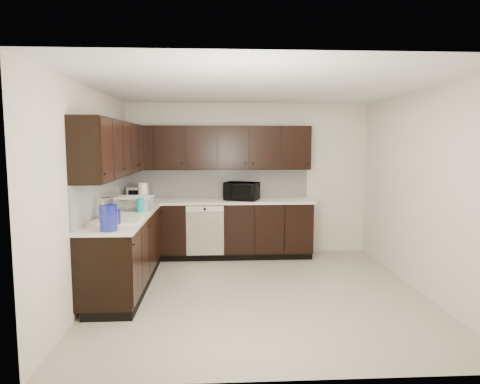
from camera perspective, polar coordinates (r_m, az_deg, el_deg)
The scene contains 20 objects.
floor at distance 5.46m, azimuth 2.54°, elevation -13.22°, with size 4.00×4.00×0.00m, color #ADA78F.
ceiling at distance 5.18m, azimuth 2.68°, elevation 13.81°, with size 4.00×4.00×0.00m, color white.
wall_back at distance 7.15m, azimuth 1.01°, elevation 1.75°, with size 4.00×0.02×2.50m, color beige.
wall_left at distance 5.36m, azimuth -19.21°, elevation -0.19°, with size 0.02×4.00×2.50m, color beige.
wall_right at distance 5.73m, azimuth 22.94°, elevation 0.07°, with size 0.02×4.00×2.50m, color beige.
wall_front at distance 3.21m, azimuth 6.18°, elevation -4.09°, with size 4.00×0.02×2.50m, color beige.
lower_cabinets at distance 6.40m, azimuth -7.51°, elevation -6.44°, with size 3.00×2.80×0.90m.
countertop at distance 6.30m, azimuth -7.60°, elevation -1.96°, with size 3.03×2.83×0.04m.
backsplash at distance 6.50m, azimuth -9.33°, elevation 0.58°, with size 3.00×2.80×0.48m.
upper_cabinets at distance 6.34m, azimuth -8.49°, elevation 5.79°, with size 3.00×2.80×0.70m.
dishwasher at distance 6.65m, azimuth -4.68°, elevation -4.75°, with size 0.58×0.04×0.78m.
sink at distance 5.32m, azimuth -15.79°, elevation -4.14°, with size 0.54×0.82×0.42m.
microwave at distance 6.81m, azimuth 0.22°, elevation 0.10°, with size 0.52×0.35×0.29m, color black.
soap_bottle_a at distance 5.82m, azimuth -12.74°, elevation -1.58°, with size 0.09×0.09×0.20m, color gray.
soap_bottle_b at distance 5.26m, azimuth -17.84°, elevation -2.28°, with size 0.10×0.10×0.25m, color gray.
toaster_oven at distance 6.96m, azimuth -13.33°, elevation -0.22°, with size 0.34×0.26×0.22m, color silver.
storage_bin at distance 5.95m, azimuth -13.88°, elevation -1.52°, with size 0.46×0.34×0.18m, color silver.
blue_pitcher at distance 4.61m, azimuth -17.13°, elevation -3.33°, with size 0.18×0.18×0.27m, color #101895.
teal_tumbler at distance 5.64m, azimuth -13.12°, elevation -1.83°, with size 0.09×0.09×0.20m, color #0E9B99.
paper_towel_roll at distance 6.60m, azimuth -12.81°, elevation -0.17°, with size 0.14×0.14×0.31m, color white.
Camera 1 is at (-0.52, -5.11, 1.83)m, focal length 32.00 mm.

